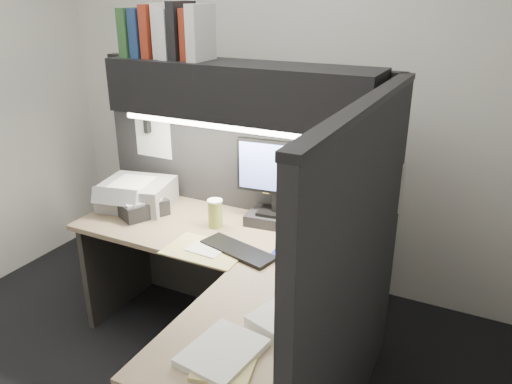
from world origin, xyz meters
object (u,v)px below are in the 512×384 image
(monitor, at_px, (276,192))
(coffee_cup, at_px, (215,214))
(telephone, at_px, (352,234))
(printer, at_px, (137,194))
(notebook_stack, at_px, (139,204))
(keyboard, at_px, (238,250))
(desk, at_px, (221,347))
(overhead_shelf, at_px, (239,91))

(monitor, relative_size, coffee_cup, 3.26)
(monitor, relative_size, telephone, 2.39)
(monitor, height_order, printer, monitor)
(printer, height_order, notebook_stack, printer)
(monitor, relative_size, notebook_stack, 1.57)
(coffee_cup, bearing_deg, keyboard, -39.02)
(printer, relative_size, notebook_stack, 1.29)
(monitor, bearing_deg, printer, -176.81)
(desk, height_order, notebook_stack, notebook_stack)
(desk, relative_size, telephone, 8.00)
(keyboard, relative_size, coffee_cup, 2.75)
(printer, bearing_deg, desk, -45.85)
(overhead_shelf, xyz_separation_m, telephone, (0.68, 0.03, -0.73))
(overhead_shelf, xyz_separation_m, coffee_cup, (-0.09, -0.15, -0.69))
(notebook_stack, bearing_deg, overhead_shelf, 15.83)
(keyboard, bearing_deg, notebook_stack, -178.43)
(monitor, xyz_separation_m, coffee_cup, (-0.30, -0.18, -0.12))
(desk, xyz_separation_m, coffee_cup, (-0.39, 0.60, 0.36))
(monitor, bearing_deg, overhead_shelf, -176.42)
(overhead_shelf, height_order, notebook_stack, overhead_shelf)
(keyboard, xyz_separation_m, telephone, (0.49, 0.40, 0.03))
(overhead_shelf, bearing_deg, keyboard, -63.49)
(coffee_cup, distance_m, printer, 0.60)
(monitor, height_order, coffee_cup, monitor)
(overhead_shelf, relative_size, notebook_stack, 4.80)
(desk, xyz_separation_m, monitor, (-0.08, 0.79, 0.49))
(notebook_stack, bearing_deg, coffee_cup, 3.08)
(keyboard, bearing_deg, monitor, 99.51)
(coffee_cup, height_order, notebook_stack, coffee_cup)
(overhead_shelf, height_order, monitor, overhead_shelf)
(printer, distance_m, notebook_stack, 0.09)
(overhead_shelf, height_order, coffee_cup, overhead_shelf)
(notebook_stack, bearing_deg, desk, -32.02)
(keyboard, xyz_separation_m, printer, (-0.86, 0.25, 0.07))
(desk, distance_m, overhead_shelf, 1.33)
(coffee_cup, relative_size, printer, 0.38)
(keyboard, height_order, coffee_cup, coffee_cup)
(telephone, bearing_deg, monitor, 170.77)
(overhead_shelf, relative_size, telephone, 7.29)
(coffee_cup, distance_m, notebook_stack, 0.54)
(desk, height_order, coffee_cup, coffee_cup)
(overhead_shelf, distance_m, coffee_cup, 0.71)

